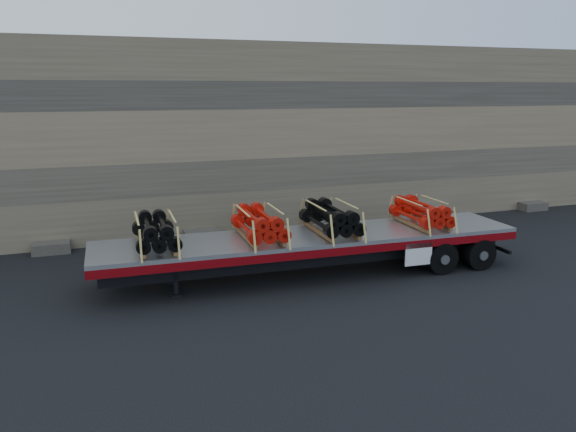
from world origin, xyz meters
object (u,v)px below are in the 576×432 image
at_px(bundle_midrear, 331,219).
at_px(bundle_rear, 421,213).
at_px(bundle_front, 156,233).
at_px(trailer, 311,255).
at_px(bundle_midfront, 259,225).

distance_m(bundle_midrear, bundle_rear, 2.98).
bearing_deg(bundle_front, bundle_rear, 0.00).
distance_m(trailer, bundle_midrear, 1.18).
xyz_separation_m(trailer, bundle_rear, (3.56, -0.11, 0.99)).
height_order(bundle_front, bundle_midfront, bundle_midfront).
xyz_separation_m(trailer, bundle_midrear, (0.59, -0.02, 1.03)).
xyz_separation_m(bundle_front, bundle_midfront, (2.83, -0.09, 0.01)).
height_order(trailer, bundle_midfront, bundle_midfront).
bearing_deg(bundle_rear, bundle_midfront, 180.00).
relative_size(bundle_midfront, bundle_midrear, 0.98).
xyz_separation_m(trailer, bundle_front, (-4.38, 0.14, 1.01)).
distance_m(bundle_front, bundle_midfront, 2.83).
height_order(trailer, bundle_front, bundle_front).
xyz_separation_m(bundle_front, bundle_rear, (7.95, -0.25, -0.01)).
height_order(trailer, bundle_rear, bundle_rear).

